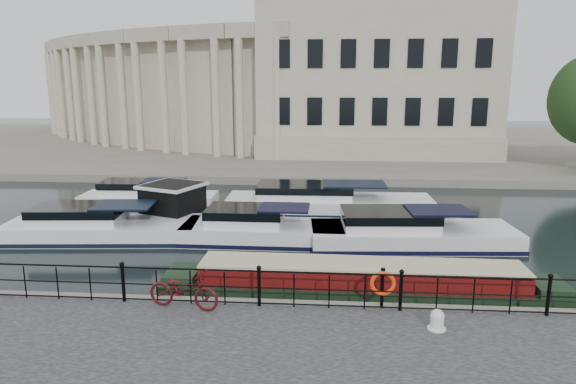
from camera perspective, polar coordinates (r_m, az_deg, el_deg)
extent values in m
plane|color=black|center=(17.42, -2.19, -11.07)|extent=(160.00, 160.00, 0.00)
cube|color=#6B665B|center=(55.33, 2.46, 5.27)|extent=(120.00, 42.00, 0.55)
cylinder|color=black|center=(15.94, -17.84, -9.65)|extent=(0.10, 0.10, 1.10)
sphere|color=black|center=(15.74, -17.98, -7.62)|extent=(0.14, 0.14, 0.14)
cylinder|color=black|center=(14.93, -3.23, -10.57)|extent=(0.10, 0.10, 1.10)
sphere|color=black|center=(14.71, -3.26, -8.41)|extent=(0.14, 0.14, 0.14)
cylinder|color=black|center=(14.96, 12.42, -10.80)|extent=(0.10, 0.10, 1.10)
sphere|color=black|center=(14.74, 12.52, -8.65)|extent=(0.14, 0.14, 0.14)
cylinder|color=black|center=(16.02, 26.96, -10.31)|extent=(0.10, 0.10, 1.10)
sphere|color=black|center=(15.82, 27.17, -8.29)|extent=(0.14, 0.14, 0.14)
cylinder|color=black|center=(14.75, -3.25, -8.77)|extent=(24.00, 0.05, 0.05)
cylinder|color=black|center=(14.93, -3.23, -10.57)|extent=(24.00, 0.04, 0.04)
cylinder|color=black|center=(15.12, -3.21, -12.21)|extent=(24.00, 0.04, 0.04)
cube|color=#ADA38C|center=(49.08, 9.48, 12.77)|extent=(20.00, 14.00, 14.00)
cube|color=#9E937F|center=(49.36, 9.24, 5.79)|extent=(20.30, 14.30, 2.00)
cube|color=#ADA38C|center=(45.23, -2.23, 11.09)|extent=(5.73, 4.06, 11.00)
cube|color=#9E937F|center=(43.54, -3.19, 17.49)|extent=(5.62, 2.73, 1.20)
cylinder|color=#ADA38C|center=(42.29, -1.25, 10.21)|extent=(0.70, 0.70, 9.80)
cylinder|color=#ADA38C|center=(43.43, -5.43, 10.21)|extent=(0.70, 0.70, 9.80)
cube|color=#ADA38C|center=(47.45, -8.09, 11.02)|extent=(5.90, 4.56, 11.00)
cube|color=#9E937F|center=(45.94, -9.66, 17.06)|extent=(5.62, 3.30, 1.20)
cylinder|color=#ADA38C|center=(44.42, -8.01, 10.19)|extent=(0.70, 0.70, 9.80)
cylinder|color=#ADA38C|center=(46.23, -11.53, 10.13)|extent=(0.70, 0.70, 9.80)
cube|color=#ADA38C|center=(50.60, -12.96, 10.90)|extent=(5.99, 4.99, 11.00)
cube|color=#9E937F|center=(49.33, -14.90, 16.49)|extent=(5.55, 3.83, 1.20)
cylinder|color=#ADA38C|center=(47.63, -13.62, 10.09)|extent=(0.70, 0.70, 9.80)
cylinder|color=#ADA38C|center=(49.97, -16.37, 10.02)|extent=(0.70, 0.70, 9.80)
cube|color=#ADA38C|center=(54.48, -16.73, 10.77)|extent=(5.99, 5.36, 11.00)
cube|color=#9E937F|center=(53.48, -18.86, 15.88)|extent=(5.40, 4.29, 1.20)
cylinder|color=#ADA38C|center=(51.67, -17.94, 9.98)|extent=(0.70, 0.70, 9.80)
cylinder|color=#ADA38C|center=(54.40, -19.94, 9.92)|extent=(0.70, 0.70, 9.80)
cube|color=#ADA38C|center=(58.89, -19.48, 10.65)|extent=(5.91, 5.64, 11.00)
cube|color=#9E937F|center=(58.17, -21.65, 15.33)|extent=(5.16, 4.70, 1.20)
cylinder|color=#ADA38C|center=(56.31, -21.05, 9.89)|extent=(0.70, 0.70, 9.80)
cylinder|color=#ADA38C|center=(59.31, -22.40, 9.86)|extent=(0.70, 0.70, 9.80)
cube|color=#ADA38C|center=(63.67, -21.32, 10.58)|extent=(5.74, 5.85, 11.00)
cube|color=#9E937F|center=(63.22, -23.45, 14.87)|extent=(4.86, 5.04, 1.20)
cylinder|color=#ADA38C|center=(61.37, -23.11, 9.85)|extent=(0.70, 0.70, 9.80)
cylinder|color=#ADA38C|center=(64.53, -23.93, 9.85)|extent=(0.70, 0.70, 9.80)
cube|color=#ADA38C|center=(68.68, -22.40, 10.55)|extent=(5.49, 5.97, 11.00)
cube|color=#9E937F|center=(68.49, -24.44, 14.50)|extent=(4.48, 5.30, 1.20)
cylinder|color=#ADA38C|center=(66.68, -24.32, 9.85)|extent=(0.70, 0.70, 9.80)
cylinder|color=#ADA38C|center=(69.93, -24.69, 9.88)|extent=(0.70, 0.70, 9.80)
cube|color=#ADA38C|center=(73.81, -22.85, 10.56)|extent=(5.16, 6.00, 11.00)
cube|color=#9E937F|center=(73.86, -24.76, 14.22)|extent=(4.04, 5.49, 1.20)
cylinder|color=#ADA38C|center=(72.11, -24.82, 9.90)|extent=(0.70, 0.70, 9.80)
cylinder|color=#ADA38C|center=(75.39, -24.84, 9.95)|extent=(0.70, 0.70, 9.80)
cube|color=#ADA38C|center=(78.96, -22.79, 10.61)|extent=(4.76, 5.95, 11.00)
cube|color=#9E937F|center=(79.24, -24.57, 14.02)|extent=(3.54, 5.60, 1.20)
cylinder|color=#ADA38C|center=(77.58, -24.76, 9.99)|extent=(0.70, 0.70, 9.80)
cylinder|color=#ADA38C|center=(80.84, -24.51, 10.05)|extent=(0.70, 0.70, 9.80)
imported|color=#440C11|center=(15.05, -11.53, -10.60)|extent=(2.21, 1.13, 1.11)
cylinder|color=silver|center=(14.30, 16.21, -13.76)|extent=(0.35, 0.35, 0.36)
sphere|color=silver|center=(14.22, 16.25, -13.10)|extent=(0.36, 0.36, 0.36)
cylinder|color=silver|center=(14.37, 16.17, -14.35)|extent=(0.48, 0.48, 0.03)
cylinder|color=black|center=(15.03, 10.43, -10.51)|extent=(0.10, 0.10, 1.15)
cube|color=black|center=(14.82, 10.51, -8.46)|extent=(0.11, 0.11, 0.08)
torus|color=#FF3D0D|center=(14.88, 10.49, -9.95)|extent=(0.73, 0.11, 0.73)
cube|color=black|center=(17.11, 7.97, -11.25)|extent=(12.89, 1.87, 0.77)
cube|color=#520C0B|center=(16.87, 8.04, -9.22)|extent=(10.32, 1.58, 0.60)
cube|color=#C9B692|center=(16.73, 8.08, -7.95)|extent=(10.32, 1.64, 0.09)
cube|color=#6B665B|center=(25.45, -12.53, -3.69)|extent=(4.25, 3.93, 0.29)
cube|color=black|center=(25.19, -12.64, -1.39)|extent=(2.97, 2.97, 2.06)
cube|color=silver|center=(24.99, -12.74, 0.73)|extent=(3.27, 3.27, 0.14)
cube|color=white|center=(24.38, -19.80, -4.46)|extent=(8.60, 3.54, 1.20)
cube|color=black|center=(24.41, -19.79, -4.64)|extent=(8.68, 3.58, 0.18)
cube|color=white|center=(24.52, -22.17, -2.49)|extent=(3.96, 2.64, 0.90)
cube|color=black|center=(23.73, -17.74, -1.39)|extent=(2.68, 2.19, 0.08)
cube|color=white|center=(22.59, -2.58, -5.03)|extent=(7.15, 2.62, 1.20)
cube|color=black|center=(22.61, -2.58, -5.23)|extent=(7.22, 2.65, 0.18)
cube|color=white|center=(22.47, -4.77, -2.90)|extent=(3.22, 2.14, 0.90)
cube|color=black|center=(22.13, -0.41, -1.75)|extent=(2.15, 1.83, 0.08)
cube|color=white|center=(22.71, 13.64, -5.28)|extent=(8.81, 3.52, 1.20)
cube|color=black|center=(22.73, 13.63, -5.47)|extent=(8.89, 3.55, 0.18)
cube|color=white|center=(22.26, 11.15, -3.23)|extent=(4.04, 2.66, 0.90)
cube|color=black|center=(22.61, 16.36, -1.95)|extent=(2.72, 2.22, 0.08)
cube|color=white|center=(29.51, -15.13, -1.35)|extent=(7.40, 2.50, 1.20)
cube|color=black|center=(29.52, -15.13, -1.50)|extent=(7.48, 2.52, 0.18)
cube|color=white|center=(29.61, -16.85, 0.28)|extent=(3.35, 1.98, 0.90)
cube|color=black|center=(28.97, -13.62, 1.22)|extent=(2.25, 1.67, 0.08)
cube|color=white|center=(27.70, 4.58, -1.82)|extent=(11.03, 3.32, 1.20)
cube|color=black|center=(27.72, 4.57, -1.99)|extent=(11.14, 3.35, 0.18)
cube|color=white|center=(27.51, 1.87, -0.07)|extent=(4.99, 2.63, 0.90)
cube|color=black|center=(27.47, 7.37, 0.88)|extent=(3.33, 2.23, 0.08)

